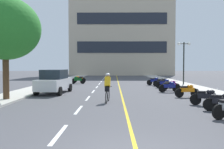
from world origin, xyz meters
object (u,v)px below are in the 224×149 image
object	(u,v)px
parked_car_near	(54,81)
motorcycle_2	(223,101)
motorcycle_9	(155,81)
motorcycle_4	(187,90)
motorcycle_8	(161,82)
cyclist_rider	(107,87)
motorcycle_11	(79,79)
motorcycle_3	(207,97)
motorcycle_7	(165,83)
motorcycle_5	(169,86)
roadside_tree	(5,29)
motorcycle_10	(78,80)
motorcycle_6	(171,85)
street_lamp_mid	(184,53)

from	to	relation	value
parked_car_near	motorcycle_2	xyz separation A→B (m)	(9.59, -7.14, -0.44)
motorcycle_9	parked_car_near	bearing A→B (deg)	-140.37
motorcycle_4	parked_car_near	bearing A→B (deg)	166.43
motorcycle_8	cyclist_rider	world-z (taller)	cyclist_rider
motorcycle_4	motorcycle_11	bearing A→B (deg)	124.75
motorcycle_3	motorcycle_7	distance (m)	9.58
motorcycle_9	motorcycle_11	xyz separation A→B (m)	(-8.77, 3.61, 0.00)
motorcycle_5	roadside_tree	bearing A→B (deg)	-157.25
roadside_tree	motorcycle_3	size ratio (longest dim) A/B	3.67
roadside_tree	cyclist_rider	xyz separation A→B (m)	(6.11, -0.45, -3.44)
motorcycle_7	motorcycle_10	bearing A→B (deg)	149.50
motorcycle_7	motorcycle_10	size ratio (longest dim) A/B	1.01
parked_car_near	motorcycle_10	size ratio (longest dim) A/B	2.56
motorcycle_6	motorcycle_7	world-z (taller)	same
motorcycle_8	motorcycle_10	bearing A→B (deg)	158.90
roadside_tree	parked_car_near	xyz separation A→B (m)	(1.91, 3.92, -3.41)
motorcycle_4	motorcycle_7	world-z (taller)	same
motorcycle_9	street_lamp_mid	bearing A→B (deg)	3.62
street_lamp_mid	motorcycle_9	bearing A→B (deg)	-176.38
parked_car_near	motorcycle_9	distance (m)	11.69
street_lamp_mid	motorcycle_4	xyz separation A→B (m)	(-2.70, -9.95, -3.05)
motorcycle_8	motorcycle_5	bearing A→B (deg)	-94.74
roadside_tree	motorcycle_9	size ratio (longest dim) A/B	3.58
motorcycle_2	cyclist_rider	distance (m)	6.07
street_lamp_mid	parked_car_near	bearing A→B (deg)	-147.88
roadside_tree	motorcycle_11	world-z (taller)	roadside_tree
motorcycle_5	parked_car_near	bearing A→B (deg)	-175.87
motorcycle_5	motorcycle_11	bearing A→B (deg)	130.10
motorcycle_10	motorcycle_2	bearing A→B (deg)	-60.83
roadside_tree	motorcycle_5	distance (m)	12.44
motorcycle_6	motorcycle_8	xyz separation A→B (m)	(-0.03, 3.75, 0.00)
motorcycle_2	motorcycle_8	world-z (taller)	same
roadside_tree	motorcycle_8	bearing A→B (deg)	40.94
motorcycle_7	motorcycle_11	distance (m)	11.48
cyclist_rider	motorcycle_11	bearing A→B (deg)	104.45
cyclist_rider	parked_car_near	bearing A→B (deg)	133.89
motorcycle_5	motorcycle_9	xyz separation A→B (m)	(0.01, 6.80, 0.00)
motorcycle_8	motorcycle_9	xyz separation A→B (m)	(-0.43, 1.54, 0.00)
motorcycle_9	motorcycle_2	bearing A→B (deg)	-87.69
motorcycle_6	motorcycle_8	size ratio (longest dim) A/B	1.01
parked_car_near	motorcycle_7	size ratio (longest dim) A/B	2.54
street_lamp_mid	motorcycle_8	distance (m)	4.47
motorcycle_2	motorcycle_10	size ratio (longest dim) A/B	0.99
roadside_tree	motorcycle_5	xyz separation A→B (m)	(10.90, 4.57, -3.86)
motorcycle_3	motorcycle_11	xyz separation A→B (m)	(-9.29, 16.53, 0.00)
motorcycle_3	motorcycle_8	size ratio (longest dim) A/B	0.99
motorcycle_9	motorcycle_11	size ratio (longest dim) A/B	1.02
motorcycle_3	motorcycle_5	distance (m)	6.14
motorcycle_2	motorcycle_5	distance (m)	7.81
roadside_tree	motorcycle_7	distance (m)	14.37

